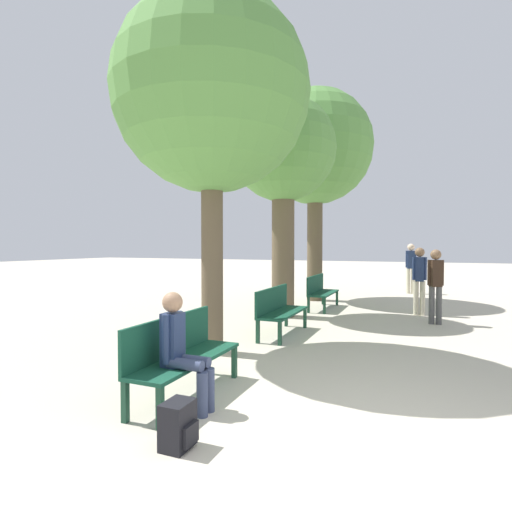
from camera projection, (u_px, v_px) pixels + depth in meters
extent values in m
plane|color=beige|center=(382.00, 458.00, 3.23)|extent=(80.00, 80.00, 0.00)
cube|color=#144733|center=(188.00, 359.00, 4.51)|extent=(0.50, 1.68, 0.04)
cube|color=#144733|center=(170.00, 336.00, 4.59)|extent=(0.04, 1.68, 0.45)
cube|color=#19422D|center=(160.00, 408.00, 3.71)|extent=(0.06, 0.06, 0.41)
cube|color=#19422D|center=(234.00, 362.00, 5.17)|extent=(0.06, 0.06, 0.41)
cube|color=#19422D|center=(125.00, 402.00, 3.86)|extent=(0.06, 0.06, 0.41)
cube|color=#19422D|center=(207.00, 359.00, 5.33)|extent=(0.06, 0.06, 0.41)
cube|color=#144733|center=(283.00, 313.00, 7.63)|extent=(0.50, 1.68, 0.04)
cube|color=#144733|center=(272.00, 299.00, 7.71)|extent=(0.04, 1.68, 0.45)
cube|color=#19422D|center=(280.00, 334.00, 6.83)|extent=(0.06, 0.06, 0.41)
cube|color=#19422D|center=(305.00, 318.00, 8.29)|extent=(0.06, 0.06, 0.41)
cube|color=#19422D|center=(258.00, 332.00, 6.98)|extent=(0.06, 0.06, 0.41)
cube|color=#19422D|center=(286.00, 317.00, 8.45)|extent=(0.06, 0.06, 0.41)
cube|color=#144733|center=(324.00, 293.00, 10.75)|extent=(0.50, 1.68, 0.04)
cube|color=#144733|center=(315.00, 284.00, 10.83)|extent=(0.04, 1.68, 0.45)
cube|color=#19422D|center=(324.00, 306.00, 9.95)|extent=(0.06, 0.06, 0.41)
cube|color=#19422D|center=(337.00, 298.00, 11.41)|extent=(0.06, 0.06, 0.41)
cube|color=#19422D|center=(309.00, 305.00, 10.10)|extent=(0.06, 0.06, 0.41)
cube|color=#19422D|center=(323.00, 297.00, 11.57)|extent=(0.06, 0.06, 0.41)
cylinder|color=brown|center=(212.00, 251.00, 6.35)|extent=(0.35, 0.35, 3.26)
sphere|color=#568E42|center=(212.00, 94.00, 6.29)|extent=(3.10, 3.10, 3.10)
cylinder|color=brown|center=(283.00, 247.00, 9.59)|extent=(0.54, 0.54, 3.34)
sphere|color=#568E42|center=(283.00, 149.00, 9.53)|extent=(2.52, 2.52, 2.52)
cylinder|color=brown|center=(315.00, 240.00, 12.42)|extent=(0.48, 0.48, 3.79)
sphere|color=#568E42|center=(315.00, 147.00, 12.34)|extent=(3.53, 3.53, 3.53)
cylinder|color=#384260|center=(185.00, 364.00, 4.06)|extent=(0.40, 0.12, 0.12)
cylinder|color=#384260|center=(202.00, 395.00, 3.99)|extent=(0.12, 0.12, 0.45)
cylinder|color=#384260|center=(193.00, 361.00, 4.19)|extent=(0.40, 0.12, 0.12)
cylinder|color=#384260|center=(209.00, 390.00, 4.12)|extent=(0.12, 0.12, 0.45)
cube|color=navy|center=(173.00, 339.00, 4.19)|extent=(0.18, 0.21, 0.56)
cylinder|color=navy|center=(166.00, 339.00, 4.09)|extent=(0.08, 0.08, 0.50)
cylinder|color=navy|center=(179.00, 334.00, 4.30)|extent=(0.08, 0.08, 0.50)
sphere|color=#A37A5B|center=(172.00, 302.00, 4.18)|extent=(0.21, 0.21, 0.21)
cube|color=black|center=(178.00, 425.00, 3.38)|extent=(0.22, 0.29, 0.40)
cube|color=black|center=(191.00, 434.00, 3.33)|extent=(0.04, 0.20, 0.17)
cylinder|color=beige|center=(416.00, 298.00, 9.82)|extent=(0.12, 0.12, 0.84)
cylinder|color=beige|center=(422.00, 298.00, 9.76)|extent=(0.12, 0.12, 0.84)
cube|color=navy|center=(420.00, 269.00, 9.77)|extent=(0.20, 0.24, 0.59)
cylinder|color=navy|center=(414.00, 268.00, 9.82)|extent=(0.09, 0.09, 0.56)
cylinder|color=navy|center=(425.00, 269.00, 9.72)|extent=(0.09, 0.09, 0.56)
sphere|color=brown|center=(420.00, 252.00, 9.76)|extent=(0.23, 0.23, 0.23)
cylinder|color=beige|center=(408.00, 281.00, 14.20)|extent=(0.13, 0.13, 0.89)
cylinder|color=beige|center=(413.00, 281.00, 14.14)|extent=(0.13, 0.13, 0.89)
cube|color=navy|center=(411.00, 260.00, 14.15)|extent=(0.28, 0.25, 0.63)
cylinder|color=navy|center=(407.00, 259.00, 14.20)|extent=(0.09, 0.09, 0.60)
cylinder|color=navy|center=(415.00, 259.00, 14.10)|extent=(0.09, 0.09, 0.60)
sphere|color=beige|center=(411.00, 247.00, 14.14)|extent=(0.24, 0.24, 0.24)
cylinder|color=#4C4C4C|center=(432.00, 305.00, 8.69)|extent=(0.12, 0.12, 0.82)
cylinder|color=#4C4C4C|center=(439.00, 306.00, 8.63)|extent=(0.12, 0.12, 0.82)
cube|color=black|center=(436.00, 273.00, 8.64)|extent=(0.28, 0.27, 0.58)
cylinder|color=black|center=(429.00, 272.00, 8.69)|extent=(0.09, 0.09, 0.55)
cylinder|color=black|center=(442.00, 273.00, 8.60)|extent=(0.09, 0.09, 0.55)
sphere|color=brown|center=(436.00, 255.00, 8.63)|extent=(0.22, 0.22, 0.22)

